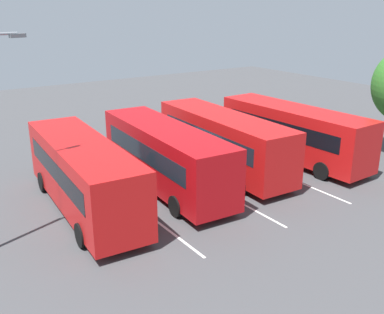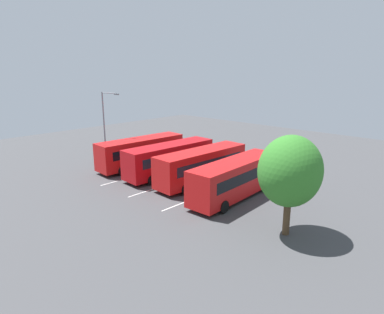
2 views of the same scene
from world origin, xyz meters
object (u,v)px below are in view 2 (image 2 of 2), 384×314
(bus_far_left, at_px, (236,177))
(bus_center_left, at_px, (202,165))
(pedestrian, at_px, (221,153))
(bus_center_right, at_px, (170,158))
(bus_far_right, at_px, (141,152))
(depot_tree, at_px, (290,171))
(street_lamp, at_px, (105,123))

(bus_far_left, height_order, bus_center_left, same)
(bus_far_left, xyz_separation_m, pedestrian, (7.64, 7.67, -0.67))
(bus_center_right, height_order, bus_far_right, same)
(pedestrian, bearing_deg, depot_tree, 74.66)
(bus_center_left, height_order, depot_tree, depot_tree)
(pedestrian, xyz_separation_m, depot_tree, (-10.62, -13.90, 3.17))
(bus_far_right, xyz_separation_m, street_lamp, (-1.45, 4.27, 2.82))
(bus_far_left, distance_m, bus_center_right, 8.39)
(street_lamp, xyz_separation_m, depot_tree, (-1.86, -23.16, -0.32))
(bus_far_right, height_order, pedestrian, bus_far_right)
(bus_center_right, relative_size, pedestrian, 5.56)
(depot_tree, bearing_deg, pedestrian, 52.62)
(pedestrian, height_order, street_lamp, street_lamp)
(pedestrian, relative_size, depot_tree, 0.27)
(bus_center_left, height_order, bus_center_right, same)
(bus_center_left, bearing_deg, bus_center_right, 98.03)
(bus_far_left, bearing_deg, street_lamp, 91.65)
(street_lamp, bearing_deg, bus_center_left, -0.11)
(bus_center_right, relative_size, depot_tree, 1.52)
(bus_far_right, height_order, street_lamp, street_lamp)
(bus_far_left, height_order, bus_center_right, same)
(bus_center_right, distance_m, street_lamp, 9.16)
(pedestrian, distance_m, street_lamp, 13.22)
(bus_far_left, bearing_deg, bus_center_right, 84.42)
(bus_center_right, bearing_deg, bus_far_right, 95.37)
(bus_far_right, bearing_deg, pedestrian, -30.69)
(bus_center_left, relative_size, depot_tree, 1.52)
(bus_far_right, bearing_deg, bus_center_left, -82.53)
(bus_center_left, bearing_deg, pedestrian, 27.80)
(bus_far_left, xyz_separation_m, bus_center_right, (0.50, 8.37, 0.00))
(bus_far_left, relative_size, street_lamp, 1.25)
(bus_far_left, bearing_deg, bus_far_right, 86.36)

